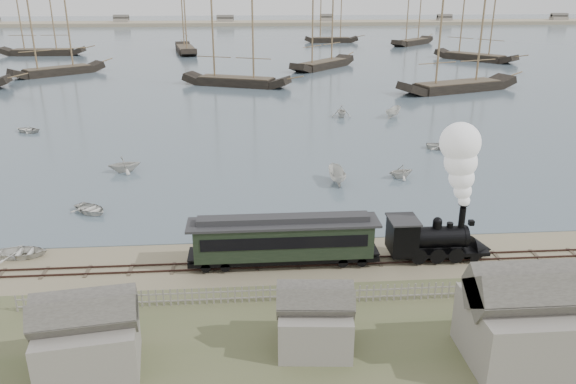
{
  "coord_description": "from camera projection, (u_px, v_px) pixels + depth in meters",
  "views": [
    {
      "loc": [
        -1.54,
        -38.33,
        19.19
      ],
      "look_at": [
        1.72,
        3.7,
        3.5
      ],
      "focal_mm": 35.0,
      "sensor_mm": 36.0,
      "label": 1
    }
  ],
  "objects": [
    {
      "name": "schooner_9",
      "position": [
        415.0,
        13.0,
        183.33
      ],
      "size": [
        18.39,
        18.27,
        20.0
      ],
      "primitive_type": null,
      "rotation": [
        0.0,
        0.0,
        0.78
      ],
      "color": "black",
      "rests_on": "harbor_water"
    },
    {
      "name": "rowboat_0",
      "position": [
        91.0,
        209.0,
        49.75
      ],
      "size": [
        4.28,
        4.4,
        0.74
      ],
      "primitive_type": "imported",
      "rotation": [
        0.0,
        0.0,
        0.87
      ],
      "color": "silver",
      "rests_on": "harbor_water"
    },
    {
      "name": "schooner_8",
      "position": [
        332.0,
        12.0,
        190.28
      ],
      "size": [
        18.21,
        4.58,
        20.0
      ],
      "primitive_type": null,
      "rotation": [
        0.0,
        0.0,
        -0.02
      ],
      "color": "black",
      "rests_on": "harbor_water"
    },
    {
      "name": "rowboat_2",
      "position": [
        337.0,
        176.0,
        57.1
      ],
      "size": [
        4.14,
        1.71,
        1.57
      ],
      "primitive_type": "imported",
      "rotation": [
        0.0,
        0.0,
        3.18
      ],
      "color": "silver",
      "rests_on": "harbor_water"
    },
    {
      "name": "rowboat_7",
      "position": [
        341.0,
        111.0,
        85.4
      ],
      "size": [
        3.58,
        3.15,
        1.78
      ],
      "primitive_type": "imported",
      "rotation": [
        0.0,
        0.0,
        6.21
      ],
      "color": "silver",
      "rests_on": "harbor_water"
    },
    {
      "name": "schooner_7",
      "position": [
        184.0,
        17.0,
        161.58
      ],
      "size": [
        9.25,
        23.27,
        20.0
      ],
      "primitive_type": null,
      "rotation": [
        0.0,
        0.0,
        1.75
      ],
      "color": "black",
      "rests_on": "harbor_water"
    },
    {
      "name": "schooner_6",
      "position": [
        38.0,
        19.0,
        156.04
      ],
      "size": [
        23.38,
        6.02,
        20.0
      ],
      "primitive_type": null,
      "rotation": [
        0.0,
        0.0,
        -0.03
      ],
      "color": "black",
      "rests_on": "harbor_water"
    },
    {
      "name": "beached_dinghy",
      "position": [
        22.0,
        252.0,
        41.82
      ],
      "size": [
        2.76,
        3.82,
        0.78
      ],
      "primitive_type": "imported",
      "rotation": [
        0.0,
        0.0,
        1.59
      ],
      "color": "silver",
      "rests_on": "ground"
    },
    {
      "name": "rowboat_6",
      "position": [
        27.0,
        129.0,
        76.88
      ],
      "size": [
        3.73,
        4.21,
        0.72
      ],
      "primitive_type": "imported",
      "rotation": [
        0.0,
        0.0,
        4.28
      ],
      "color": "silver",
      "rests_on": "harbor_water"
    },
    {
      "name": "schooner_4",
      "position": [
        463.0,
        37.0,
        102.97
      ],
      "size": [
        25.33,
        13.88,
        20.0
      ],
      "primitive_type": null,
      "rotation": [
        0.0,
        0.0,
        0.35
      ],
      "color": "black",
      "rests_on": "harbor_water"
    },
    {
      "name": "harbor_water",
      "position": [
        247.0,
        40.0,
        201.45
      ],
      "size": [
        600.0,
        336.0,
        0.06
      ],
      "primitive_type": "cube",
      "color": "#475B66",
      "rests_on": "ground"
    },
    {
      "name": "ground",
      "position": [
        269.0,
        253.0,
        42.62
      ],
      "size": [
        600.0,
        600.0,
        0.0
      ],
      "primitive_type": "plane",
      "color": "gray",
      "rests_on": "ground"
    },
    {
      "name": "locomotive",
      "position": [
        453.0,
        202.0,
        40.12
      ],
      "size": [
        7.91,
        2.95,
        9.87
      ],
      "color": "black",
      "rests_on": "ground"
    },
    {
      "name": "rowboat_5",
      "position": [
        393.0,
        112.0,
        85.25
      ],
      "size": [
        4.08,
        3.67,
        1.55
      ],
      "primitive_type": "imported",
      "rotation": [
        0.0,
        0.0,
        2.47
      ],
      "color": "silver",
      "rests_on": "harbor_water"
    },
    {
      "name": "rail_track",
      "position": [
        270.0,
        264.0,
        40.74
      ],
      "size": [
        120.0,
        1.8,
        0.16
      ],
      "color": "#34211C",
      "rests_on": "ground"
    },
    {
      "name": "picket_fence_east",
      "position": [
        466.0,
        298.0,
        36.52
      ],
      "size": [
        15.0,
        0.1,
        1.2
      ],
      "primitive_type": null,
      "color": "gray",
      "rests_on": "ground"
    },
    {
      "name": "schooner_2",
      "position": [
        235.0,
        34.0,
        108.38
      ],
      "size": [
        22.12,
        12.9,
        20.0
      ],
      "primitive_type": null,
      "rotation": [
        0.0,
        0.0,
        -0.39
      ],
      "color": "black",
      "rests_on": "harbor_water"
    },
    {
      "name": "passenger_coach",
      "position": [
        284.0,
        238.0,
        40.09
      ],
      "size": [
        13.62,
        2.63,
        3.31
      ],
      "color": "black",
      "rests_on": "ground"
    },
    {
      "name": "rowboat_4",
      "position": [
        401.0,
        171.0,
        58.57
      ],
      "size": [
        3.18,
        3.43,
        1.49
      ],
      "primitive_type": "imported",
      "rotation": [
        0.0,
        0.0,
        5.02
      ],
      "color": "silver",
      "rests_on": "harbor_water"
    },
    {
      "name": "schooner_3",
      "position": [
        324.0,
        25.0,
        131.51
      ],
      "size": [
        18.15,
        19.58,
        20.0
      ],
      "primitive_type": null,
      "rotation": [
        0.0,
        0.0,
        0.85
      ],
      "color": "black",
      "rests_on": "harbor_water"
    },
    {
      "name": "schooner_5",
      "position": [
        479.0,
        21.0,
        145.41
      ],
      "size": [
        18.17,
        20.43,
        20.0
      ],
      "primitive_type": null,
      "rotation": [
        0.0,
        0.0,
        -0.88
      ],
      "color": "black",
      "rests_on": "harbor_water"
    },
    {
      "name": "shed_right",
      "position": [
        520.0,
        360.0,
        30.49
      ],
      "size": [
        6.0,
        5.0,
        5.1
      ],
      "primitive_type": null,
      "color": "gray",
      "rests_on": "ground"
    },
    {
      "name": "rowboat_1",
      "position": [
        124.0,
        164.0,
        60.4
      ],
      "size": [
        3.77,
        4.09,
        1.79
      ],
      "primitive_type": "imported",
      "rotation": [
        0.0,
        0.0,
        1.86
      ],
      "color": "silver",
      "rests_on": "harbor_water"
    },
    {
      "name": "shed_left",
      "position": [
        92.0,
        369.0,
        29.75
      ],
      "size": [
        5.0,
        4.0,
        4.1
      ],
      "primitive_type": null,
      "color": "gray",
      "rests_on": "ground"
    },
    {
      "name": "rowboat_3",
      "position": [
        443.0,
        146.0,
        68.86
      ],
      "size": [
        4.13,
        4.8,
        0.83
      ],
      "primitive_type": "imported",
      "rotation": [
        0.0,
        0.0,
        1.2
      ],
      "color": "silver",
      "rests_on": "harbor_water"
    },
    {
      "name": "shed_mid",
      "position": [
        314.0,
        347.0,
        31.56
      ],
      "size": [
        4.0,
        3.5,
        3.6
      ],
      "primitive_type": null,
      "color": "gray",
      "rests_on": "ground"
    },
    {
      "name": "far_spit",
      "position": [
        246.0,
        25.0,
        276.21
      ],
      "size": [
        500.0,
        20.0,
        1.8
      ],
      "primitive_type": "cube",
      "color": "tan",
      "rests_on": "ground"
    },
    {
      "name": "picket_fence_west",
      "position": [
        172.0,
        306.0,
        35.61
      ],
      "size": [
        19.0,
        0.1,
        1.2
      ],
      "primitive_type": null,
      "color": "gray",
      "rests_on": "ground"
    },
    {
      "name": "schooner_1",
      "position": [
        52.0,
        28.0,
        121.72
      ],
      "size": [
        19.02,
        16.72,
        20.0
      ],
      "primitive_type": null,
      "rotation": [
        0.0,
        0.0,
        0.68
      ],
      "color": "black",
      "rests_on": "harbor_water"
    }
  ]
}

